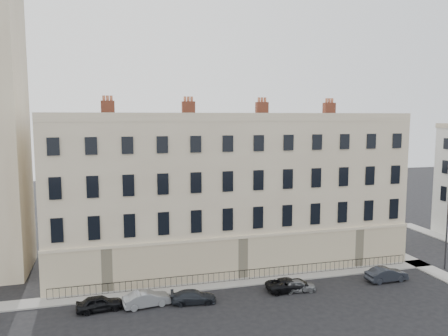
% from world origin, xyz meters
% --- Properties ---
extents(ground, '(160.00, 160.00, 0.00)m').
position_xyz_m(ground, '(0.00, 0.00, 0.00)').
color(ground, black).
rests_on(ground, ground).
extents(terrace, '(36.22, 12.22, 17.00)m').
position_xyz_m(terrace, '(-5.97, 11.97, 7.50)').
color(terrace, '#C5B192').
rests_on(terrace, ground).
extents(pavement_terrace, '(48.00, 2.00, 0.12)m').
position_xyz_m(pavement_terrace, '(-10.00, 5.00, 0.06)').
color(pavement_terrace, gray).
rests_on(pavement_terrace, ground).
extents(pavement_east_return, '(2.00, 24.00, 0.12)m').
position_xyz_m(pavement_east_return, '(13.00, 8.00, 0.06)').
color(pavement_east_return, gray).
rests_on(pavement_east_return, ground).
extents(railings, '(35.00, 0.04, 0.96)m').
position_xyz_m(railings, '(-6.00, 5.40, 0.55)').
color(railings, black).
rests_on(railings, ground).
extents(car_a, '(3.78, 1.84, 1.24)m').
position_xyz_m(car_a, '(-19.17, 2.32, 0.62)').
color(car_a, black).
rests_on(car_a, ground).
extents(car_b, '(4.02, 1.90, 1.27)m').
position_xyz_m(car_b, '(-15.44, 2.15, 0.64)').
color(car_b, gray).
rests_on(car_b, ground).
extents(car_c, '(3.93, 1.97, 1.10)m').
position_xyz_m(car_c, '(-11.63, 1.76, 0.55)').
color(car_c, black).
rests_on(car_c, ground).
extents(car_d, '(4.12, 1.93, 1.14)m').
position_xyz_m(car_d, '(-2.93, 2.07, 0.57)').
color(car_d, black).
rests_on(car_d, ground).
extents(car_e, '(3.32, 1.63, 1.09)m').
position_xyz_m(car_e, '(-2.23, 1.72, 0.54)').
color(car_e, slate).
rests_on(car_e, ground).
extents(car_f, '(4.06, 1.53, 1.32)m').
position_xyz_m(car_f, '(6.89, 1.77, 0.66)').
color(car_f, '#21252D').
rests_on(car_f, ground).
extents(streetlamp, '(0.41, 1.67, 7.74)m').
position_xyz_m(streetlamp, '(14.70, 2.96, 4.29)').
color(streetlamp, '#29282D').
rests_on(streetlamp, ground).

